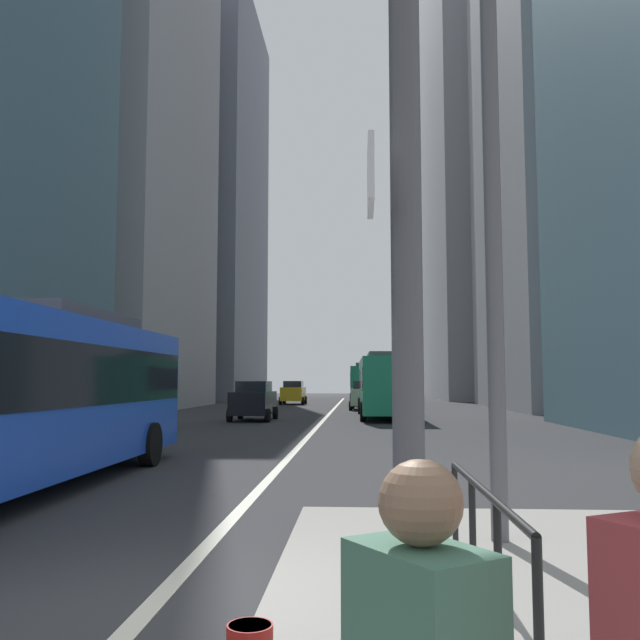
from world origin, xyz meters
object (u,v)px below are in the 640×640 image
city_bus_blue_oncoming (20,388)px  city_bus_red_distant (367,382)px  car_receding_near (393,395)px  car_receding_far (365,395)px  street_lamp_post (490,104)px  traffic_signal_gantry (149,89)px  car_oncoming_far (254,400)px  city_bus_red_receding (384,383)px  car_oncoming_mid (293,392)px

city_bus_blue_oncoming → city_bus_red_distant: same height
car_receding_near → car_receding_far: size_ratio=0.94×
city_bus_red_distant → street_lamp_post: street_lamp_post is taller
car_receding_far → street_lamp_post: size_ratio=0.54×
car_receding_far → traffic_signal_gantry: size_ratio=0.72×
traffic_signal_gantry → street_lamp_post: street_lamp_post is taller
car_receding_near → street_lamp_post: (-0.68, -39.17, 4.30)m
car_receding_far → car_oncoming_far: (-5.63, -12.87, -0.00)m
car_oncoming_far → traffic_signal_gantry: (3.76, -29.08, 3.10)m
car_receding_far → car_oncoming_far: size_ratio=1.03×
traffic_signal_gantry → city_bus_red_receding: bearing=85.0°
car_receding_far → city_bus_red_receding: bearing=-84.4°
city_bus_red_receding → city_bus_red_distant: bearing=91.8°
car_receding_far → car_oncoming_mid: bearing=119.4°
car_receding_far → city_bus_blue_oncoming: bearing=-100.3°
street_lamp_post → car_receding_near: bearing=89.0°
city_bus_red_receding → city_bus_red_distant: 21.26m
city_bus_blue_oncoming → car_receding_far: size_ratio=2.80×
city_bus_blue_oncoming → city_bus_red_receding: (7.31, 25.18, -0.00)m
city_bus_red_receding → city_bus_red_distant: (-0.68, 21.25, -0.00)m
city_bus_red_distant → car_receding_far: 11.60m
city_bus_blue_oncoming → city_bus_red_distant: size_ratio=1.05×
city_bus_blue_oncoming → car_oncoming_mid: 45.38m
street_lamp_post → city_bus_blue_oncoming: bearing=153.6°
car_receding_near → car_oncoming_far: same height
city_bus_red_distant → city_bus_red_receding: bearing=-88.2°
car_receding_near → traffic_signal_gantry: 42.77m
city_bus_red_distant → car_oncoming_mid: city_bus_red_distant is taller
city_bus_red_distant → car_receding_near: bearing=-81.4°
car_oncoming_mid → street_lamp_post: bearing=-81.7°
city_bus_red_distant → car_receding_near: (1.66, -11.03, -0.85)m
city_bus_red_distant → traffic_signal_gantry: bearing=-92.3°
city_bus_red_receding → car_receding_near: (0.98, 10.22, -0.85)m
traffic_signal_gantry → street_lamp_post: 4.70m
city_bus_red_distant → car_oncoming_mid: (-6.20, -1.05, -0.85)m
car_oncoming_far → city_bus_red_distant: bearing=76.5°
car_receding_near → car_oncoming_far: 15.39m
street_lamp_post → city_bus_red_distant: bearing=91.1°
car_oncoming_far → traffic_signal_gantry: size_ratio=0.70×
car_receding_near → car_oncoming_far: bearing=-119.4°
car_oncoming_far → city_bus_red_receding: bearing=25.9°
car_oncoming_mid → city_bus_blue_oncoming: bearing=-90.5°
car_receding_near → traffic_signal_gantry: size_ratio=0.68×
car_oncoming_far → traffic_signal_gantry: traffic_signal_gantry is taller
city_bus_red_receding → car_oncoming_mid: city_bus_red_receding is taller
car_receding_far → traffic_signal_gantry: traffic_signal_gantry is taller
traffic_signal_gantry → car_receding_near: bearing=84.9°
city_bus_red_distant → car_oncoming_far: (-5.89, -24.44, -0.85)m
city_bus_red_receding → car_receding_far: (-0.94, 9.68, -0.85)m
traffic_signal_gantry → street_lamp_post: (3.11, 3.31, 1.20)m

